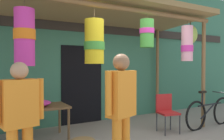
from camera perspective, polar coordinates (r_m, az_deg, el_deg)
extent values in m
cube|color=#387056|center=(6.13, -4.05, 5.88)|extent=(11.46, 0.25, 3.99)
cube|color=#2D2823|center=(6.05, -3.45, 10.51)|extent=(10.32, 0.04, 0.24)
cube|color=black|center=(5.81, -7.69, -3.72)|extent=(1.10, 0.03, 2.00)
cylinder|color=brown|center=(5.82, 22.41, -0.95)|extent=(0.09, 0.09, 2.58)
cylinder|color=brown|center=(6.96, 11.57, -0.52)|extent=(0.09, 0.09, 2.58)
cylinder|color=brown|center=(4.36, 2.45, 15.53)|extent=(4.88, 0.10, 0.10)
cylinder|color=brown|center=(5.83, -6.49, 13.38)|extent=(4.88, 0.10, 0.10)
cube|color=olive|center=(5.09, -2.69, 14.83)|extent=(5.18, 2.17, 0.27)
cylinder|color=brown|center=(3.83, -21.61, 15.50)|extent=(0.01, 0.01, 0.15)
cylinder|color=#D13399|center=(3.74, -21.54, 7.78)|extent=(0.31, 0.31, 0.89)
cylinder|color=orange|center=(3.75, -21.54, 8.50)|extent=(0.33, 0.33, 0.16)
cylinder|color=brown|center=(4.10, -4.58, 14.22)|extent=(0.01, 0.01, 0.21)
cylinder|color=yellow|center=(4.02, -4.57, 7.25)|extent=(0.34, 0.34, 0.79)
cylinder|color=green|center=(4.01, -4.56, 6.19)|extent=(0.37, 0.37, 0.14)
cylinder|color=brown|center=(4.61, 8.96, 13.36)|extent=(0.01, 0.01, 0.11)
cylinder|color=green|center=(4.55, 8.94, 9.25)|extent=(0.28, 0.28, 0.56)
cylinder|color=#D13399|center=(4.56, 8.94, 9.86)|extent=(0.30, 0.30, 0.10)
cylinder|color=brown|center=(5.55, 18.74, 11.23)|extent=(0.01, 0.01, 0.11)
cylinder|color=pink|center=(5.49, 18.71, 6.45)|extent=(0.26, 0.26, 0.82)
cylinder|color=#D13399|center=(5.48, 18.70, 5.23)|extent=(0.28, 0.28, 0.15)
cylinder|color=#4C3D23|center=(5.69, 19.49, 11.19)|extent=(0.02, 0.02, 0.07)
ellipsoid|color=#89A842|center=(5.65, 19.47, 8.59)|extent=(0.35, 0.30, 0.45)
cube|color=brown|center=(4.67, -19.70, -9.12)|extent=(1.35, 0.73, 0.04)
cylinder|color=brown|center=(4.60, -11.05, -13.64)|extent=(0.05, 0.05, 0.65)
cylinder|color=brown|center=(5.18, -13.32, -11.93)|extent=(0.05, 0.05, 0.65)
ellipsoid|color=#D13399|center=(4.60, -20.38, -8.13)|extent=(0.80, 0.56, 0.14)
ellipsoid|color=green|center=(4.56, -18.75, -8.11)|extent=(0.36, 0.28, 0.10)
cube|color=#AD1E1E|center=(5.17, 14.19, -10.65)|extent=(0.47, 0.47, 0.04)
cube|color=#AD1E1E|center=(5.28, 13.15, -8.18)|extent=(0.40, 0.12, 0.40)
cylinder|color=#333338|center=(4.98, 13.50, -13.71)|extent=(0.03, 0.03, 0.44)
cylinder|color=#333338|center=(5.17, 17.00, -13.17)|extent=(0.03, 0.03, 0.44)
cylinder|color=#333338|center=(5.28, 11.41, -12.83)|extent=(0.03, 0.03, 0.44)
cylinder|color=#333338|center=(5.46, 14.78, -12.38)|extent=(0.03, 0.03, 0.44)
torus|color=black|center=(6.42, 26.41, -9.41)|extent=(0.71, 0.08, 0.71)
torus|color=black|center=(5.57, 20.75, -10.98)|extent=(0.71, 0.08, 0.71)
cylinder|color=black|center=(5.95, 23.81, -8.07)|extent=(0.88, 0.08, 0.04)
cylinder|color=black|center=(5.90, 23.25, -9.83)|extent=(0.50, 0.06, 0.31)
cylinder|color=black|center=(5.69, 22.21, -6.85)|extent=(0.03, 0.03, 0.30)
cube|color=black|center=(5.67, 22.22, -5.25)|extent=(0.20, 0.09, 0.05)
cylinder|color=#262628|center=(6.28, 26.09, -5.21)|extent=(0.05, 0.44, 0.02)
cube|color=orange|center=(2.92, -22.60, -7.83)|extent=(0.43, 0.29, 0.57)
cylinder|color=orange|center=(3.00, -17.91, -7.00)|extent=(0.08, 0.08, 0.51)
sphere|color=tan|center=(2.89, -22.67, -0.15)|extent=(0.21, 0.21, 0.21)
cube|color=orange|center=(2.98, 2.36, -6.06)|extent=(0.45, 0.34, 0.61)
cylinder|color=orange|center=(2.78, -0.90, -5.95)|extent=(0.08, 0.08, 0.55)
cylinder|color=orange|center=(3.18, 5.22, -5.04)|extent=(0.08, 0.08, 0.55)
sphere|color=#896042|center=(2.96, 2.37, 2.02)|extent=(0.23, 0.23, 0.23)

